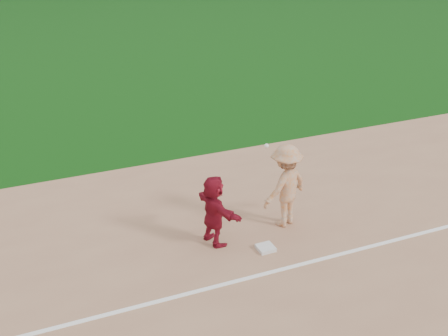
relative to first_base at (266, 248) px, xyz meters
name	(u,v)px	position (x,y,z in m)	size (l,w,h in m)	color
ground	(252,253)	(-0.31, 0.04, -0.06)	(160.00, 160.00, 0.00)	#0D3E0C
foul_line	(269,273)	(-0.31, -0.76, -0.03)	(60.00, 0.10, 0.01)	white
first_base	(266,248)	(0.00, 0.00, 0.00)	(0.35, 0.35, 0.08)	silver
base_runner	(214,210)	(-0.89, 0.68, 0.74)	(1.45, 0.46, 1.57)	maroon
first_base_play	(285,186)	(0.85, 0.80, 0.92)	(1.41, 1.11, 2.14)	#A6A6A8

